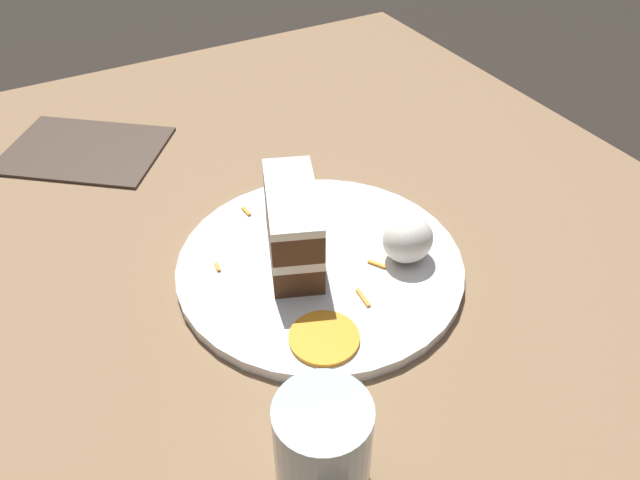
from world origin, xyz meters
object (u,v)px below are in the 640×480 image
object	(u,v)px
cream_dollop	(408,239)
menu_card	(85,150)
drinking_glass	(323,452)
orange_garnish	(323,338)
cake_slice	(293,225)
plate	(320,265)

from	to	relation	value
cream_dollop	menu_card	distance (m)	0.47
drinking_glass	orange_garnish	bearing A→B (deg)	60.85
cream_dollop	orange_garnish	world-z (taller)	cream_dollop
cake_slice	cream_dollop	xyz separation A→B (m)	(0.10, -0.06, -0.02)
cake_slice	cream_dollop	world-z (taller)	cake_slice
cake_slice	menu_card	bearing A→B (deg)	-45.35
cake_slice	orange_garnish	bearing A→B (deg)	96.93
plate	cake_slice	distance (m)	0.06
cake_slice	menu_card	xyz separation A→B (m)	(-0.15, 0.34, -0.05)
plate	cake_slice	world-z (taller)	cake_slice
cream_dollop	menu_card	size ratio (longest dim) A/B	0.26
cream_dollop	orange_garnish	xyz separation A→B (m)	(-0.13, -0.06, -0.02)
cake_slice	drinking_glass	bearing A→B (deg)	89.30
menu_card	plate	bearing A→B (deg)	62.74
plate	menu_card	bearing A→B (deg)	114.73
drinking_glass	cake_slice	bearing A→B (deg)	68.01
plate	cake_slice	bearing A→B (deg)	132.02
plate	cream_dollop	distance (m)	0.10
orange_garnish	drinking_glass	world-z (taller)	drinking_glass
plate	orange_garnish	size ratio (longest dim) A/B	4.58
drinking_glass	menu_card	size ratio (longest dim) A/B	0.44
plate	orange_garnish	world-z (taller)	orange_garnish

